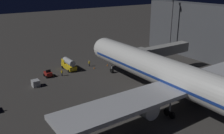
{
  "coord_description": "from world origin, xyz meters",
  "views": [
    {
      "loc": [
        34.97,
        38.05,
        23.2
      ],
      "look_at": [
        3.0,
        -8.73,
        3.5
      ],
      "focal_mm": 39.94,
      "sensor_mm": 36.0,
      "label": 1
    }
  ],
  "objects_px": {
    "airliner_at_gate": "(191,84)",
    "fuel_tanker": "(69,64)",
    "jet_bridge": "(158,52)",
    "apron_floodlight_mast": "(171,22)",
    "baggage_tug_lead": "(48,74)",
    "traffic_cone_nose_port": "(107,65)",
    "ground_crew_by_belt_loader": "(62,73)",
    "ground_crew_near_nose_gear": "(89,63)",
    "baggage_container_far_row": "(36,83)",
    "traffic_cone_nose_starboard": "(94,68)"
  },
  "relations": [
    {
      "from": "airliner_at_gate",
      "to": "fuel_tanker",
      "type": "relative_size",
      "value": 11.39
    },
    {
      "from": "jet_bridge",
      "to": "apron_floodlight_mast",
      "type": "distance_m",
      "value": 19.4
    },
    {
      "from": "baggage_tug_lead",
      "to": "traffic_cone_nose_port",
      "type": "xyz_separation_m",
      "value": [
        -17.17,
        1.37,
        -0.5
      ]
    },
    {
      "from": "traffic_cone_nose_port",
      "to": "jet_bridge",
      "type": "bearing_deg",
      "value": 121.97
    },
    {
      "from": "fuel_tanker",
      "to": "ground_crew_by_belt_loader",
      "type": "height_order",
      "value": "fuel_tanker"
    },
    {
      "from": "ground_crew_near_nose_gear",
      "to": "ground_crew_by_belt_loader",
      "type": "relative_size",
      "value": 1.05
    },
    {
      "from": "fuel_tanker",
      "to": "baggage_container_far_row",
      "type": "distance_m",
      "value": 13.06
    },
    {
      "from": "traffic_cone_nose_starboard",
      "to": "apron_floodlight_mast",
      "type": "bearing_deg",
      "value": 176.19
    },
    {
      "from": "jet_bridge",
      "to": "ground_crew_near_nose_gear",
      "type": "height_order",
      "value": "jet_bridge"
    },
    {
      "from": "fuel_tanker",
      "to": "jet_bridge",
      "type": "bearing_deg",
      "value": 139.03
    },
    {
      "from": "airliner_at_gate",
      "to": "traffic_cone_nose_port",
      "type": "bearing_deg",
      "value": -94.09
    },
    {
      "from": "traffic_cone_nose_port",
      "to": "baggage_container_far_row",
      "type": "bearing_deg",
      "value": 7.73
    },
    {
      "from": "ground_crew_by_belt_loader",
      "to": "traffic_cone_nose_port",
      "type": "relative_size",
      "value": 3.03
    },
    {
      "from": "ground_crew_by_belt_loader",
      "to": "apron_floodlight_mast",
      "type": "bearing_deg",
      "value": 177.4
    },
    {
      "from": "apron_floodlight_mast",
      "to": "traffic_cone_nose_port",
      "type": "xyz_separation_m",
      "value": [
        23.3,
        -1.85,
        -10.37
      ]
    },
    {
      "from": "traffic_cone_nose_starboard",
      "to": "baggage_container_far_row",
      "type": "bearing_deg",
      "value": 9.66
    },
    {
      "from": "apron_floodlight_mast",
      "to": "baggage_container_far_row",
      "type": "bearing_deg",
      "value": 1.41
    },
    {
      "from": "ground_crew_by_belt_loader",
      "to": "traffic_cone_nose_port",
      "type": "xyz_separation_m",
      "value": [
        -14.06,
        -0.15,
        -0.64
      ]
    },
    {
      "from": "apron_floodlight_mast",
      "to": "traffic_cone_nose_port",
      "type": "distance_m",
      "value": 25.57
    },
    {
      "from": "fuel_tanker",
      "to": "traffic_cone_nose_starboard",
      "type": "relative_size",
      "value": 10.31
    },
    {
      "from": "jet_bridge",
      "to": "traffic_cone_nose_starboard",
      "type": "xyz_separation_m",
      "value": [
        12.06,
        -12.28,
        -5.56
      ]
    },
    {
      "from": "ground_crew_near_nose_gear",
      "to": "traffic_cone_nose_port",
      "type": "height_order",
      "value": "ground_crew_near_nose_gear"
    },
    {
      "from": "jet_bridge",
      "to": "fuel_tanker",
      "type": "bearing_deg",
      "value": -40.97
    },
    {
      "from": "apron_floodlight_mast",
      "to": "fuel_tanker",
      "type": "height_order",
      "value": "apron_floodlight_mast"
    },
    {
      "from": "ground_crew_by_belt_loader",
      "to": "traffic_cone_nose_port",
      "type": "height_order",
      "value": "ground_crew_by_belt_loader"
    },
    {
      "from": "jet_bridge",
      "to": "ground_crew_near_nose_gear",
      "type": "relative_size",
      "value": 10.2
    },
    {
      "from": "jet_bridge",
      "to": "traffic_cone_nose_starboard",
      "type": "bearing_deg",
      "value": -45.5
    },
    {
      "from": "ground_crew_by_belt_loader",
      "to": "jet_bridge",
      "type": "bearing_deg",
      "value": 150.83
    },
    {
      "from": "apron_floodlight_mast",
      "to": "baggage_tug_lead",
      "type": "bearing_deg",
      "value": -4.54
    },
    {
      "from": "baggage_container_far_row",
      "to": "baggage_tug_lead",
      "type": "bearing_deg",
      "value": -136.88
    },
    {
      "from": "baggage_container_far_row",
      "to": "traffic_cone_nose_port",
      "type": "xyz_separation_m",
      "value": [
        -21.79,
        -2.96,
        -0.48
      ]
    },
    {
      "from": "fuel_tanker",
      "to": "traffic_cone_nose_port",
      "type": "bearing_deg",
      "value": 161.71
    },
    {
      "from": "traffic_cone_nose_port",
      "to": "traffic_cone_nose_starboard",
      "type": "distance_m",
      "value": 4.4
    },
    {
      "from": "airliner_at_gate",
      "to": "ground_crew_by_belt_loader",
      "type": "xyz_separation_m",
      "value": [
        11.86,
        -30.59,
        -4.8
      ]
    },
    {
      "from": "apron_floodlight_mast",
      "to": "traffic_cone_nose_port",
      "type": "height_order",
      "value": "apron_floodlight_mast"
    },
    {
      "from": "jet_bridge",
      "to": "baggage_container_far_row",
      "type": "relative_size",
      "value": 9.8
    },
    {
      "from": "baggage_tug_lead",
      "to": "ground_crew_near_nose_gear",
      "type": "xyz_separation_m",
      "value": [
        -12.65,
        -1.14,
        0.18
      ]
    },
    {
      "from": "fuel_tanker",
      "to": "traffic_cone_nose_starboard",
      "type": "height_order",
      "value": "fuel_tanker"
    },
    {
      "from": "baggage_container_far_row",
      "to": "traffic_cone_nose_port",
      "type": "bearing_deg",
      "value": -172.27
    },
    {
      "from": "baggage_tug_lead",
      "to": "traffic_cone_nose_port",
      "type": "height_order",
      "value": "baggage_tug_lead"
    },
    {
      "from": "baggage_container_far_row",
      "to": "traffic_cone_nose_starboard",
      "type": "relative_size",
      "value": 3.31
    },
    {
      "from": "jet_bridge",
      "to": "baggage_container_far_row",
      "type": "xyz_separation_m",
      "value": [
        29.45,
        -9.32,
        -5.08
      ]
    },
    {
      "from": "ground_crew_near_nose_gear",
      "to": "traffic_cone_nose_port",
      "type": "relative_size",
      "value": 3.18
    },
    {
      "from": "ground_crew_near_nose_gear",
      "to": "jet_bridge",
      "type": "bearing_deg",
      "value": 129.49
    },
    {
      "from": "fuel_tanker",
      "to": "baggage_tug_lead",
      "type": "distance_m",
      "value": 7.08
    },
    {
      "from": "baggage_tug_lead",
      "to": "baggage_container_far_row",
      "type": "relative_size",
      "value": 1.28
    },
    {
      "from": "traffic_cone_nose_starboard",
      "to": "ground_crew_near_nose_gear",
      "type": "bearing_deg",
      "value": -87.29
    },
    {
      "from": "baggage_container_far_row",
      "to": "traffic_cone_nose_starboard",
      "type": "bearing_deg",
      "value": -170.34
    },
    {
      "from": "ground_crew_by_belt_loader",
      "to": "airliner_at_gate",
      "type": "bearing_deg",
      "value": 111.19
    },
    {
      "from": "jet_bridge",
      "to": "traffic_cone_nose_port",
      "type": "bearing_deg",
      "value": -58.03
    }
  ]
}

